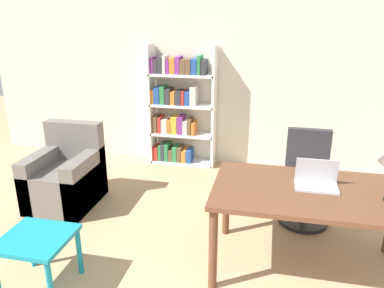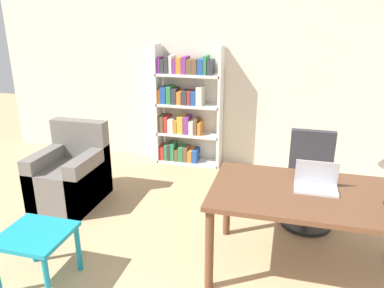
{
  "view_description": "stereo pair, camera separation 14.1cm",
  "coord_description": "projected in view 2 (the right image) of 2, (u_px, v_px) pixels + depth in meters",
  "views": [
    {
      "loc": [
        0.29,
        -0.72,
        2.11
      ],
      "look_at": [
        -0.39,
        2.37,
        1.01
      ],
      "focal_mm": 35.0,
      "sensor_mm": 36.0,
      "label": 1
    },
    {
      "loc": [
        0.43,
        -0.69,
        2.11
      ],
      "look_at": [
        -0.39,
        2.37,
        1.01
      ],
      "focal_mm": 35.0,
      "sensor_mm": 36.0,
      "label": 2
    }
  ],
  "objects": [
    {
      "name": "desk",
      "position": [
        312.0,
        203.0,
        3.03
      ],
      "size": [
        1.63,
        0.94,
        0.76
      ],
      "color": "brown",
      "rests_on": "ground_plane"
    },
    {
      "name": "wall_back",
      "position": [
        260.0,
        73.0,
        5.12
      ],
      "size": [
        8.0,
        0.06,
        2.7
      ],
      "color": "beige",
      "rests_on": "ground_plane"
    },
    {
      "name": "armchair",
      "position": [
        71.0,
        176.0,
        4.4
      ],
      "size": [
        0.69,
        0.78,
        0.92
      ],
      "color": "#66605B",
      "rests_on": "ground_plane"
    },
    {
      "name": "side_table_blue",
      "position": [
        36.0,
        241.0,
        3.0
      ],
      "size": [
        0.53,
        0.51,
        0.47
      ],
      "color": "teal",
      "rests_on": "ground_plane"
    },
    {
      "name": "office_chair",
      "position": [
        309.0,
        184.0,
        3.89
      ],
      "size": [
        0.52,
        0.52,
        0.98
      ],
      "color": "black",
      "rests_on": "ground_plane"
    },
    {
      "name": "bookshelf",
      "position": [
        184.0,
        109.0,
        5.37
      ],
      "size": [
        0.95,
        0.28,
        1.72
      ],
      "color": "white",
      "rests_on": "ground_plane"
    },
    {
      "name": "laptop",
      "position": [
        316.0,
        183.0,
        3.05
      ],
      "size": [
        0.34,
        0.22,
        0.23
      ],
      "color": "#B2B2B7",
      "rests_on": "desk"
    }
  ]
}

